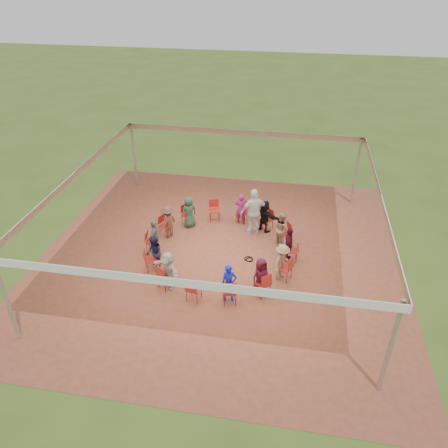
% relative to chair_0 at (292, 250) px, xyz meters
% --- Properties ---
extents(ground, '(80.00, 80.00, 0.00)m').
position_rel_chair_0_xyz_m(ground, '(-2.54, -0.16, -0.45)').
color(ground, '#3C581B').
rests_on(ground, ground).
extents(dirt_patch, '(13.00, 13.00, 0.00)m').
position_rel_chair_0_xyz_m(dirt_patch, '(-2.54, -0.16, -0.44)').
color(dirt_patch, brown).
rests_on(dirt_patch, ground).
extents(tent, '(10.33, 10.33, 3.00)m').
position_rel_chair_0_xyz_m(tent, '(-2.54, -0.16, 1.92)').
color(tent, '#B2B2B7').
rests_on(tent, ground).
extents(chair_0, '(0.47, 0.45, 0.90)m').
position_rel_chair_0_xyz_m(chair_0, '(0.00, 0.00, 0.00)').
color(chair_0, '#AD211A').
rests_on(chair_0, ground).
extents(chair_1, '(0.59, 0.58, 0.90)m').
position_rel_chair_0_xyz_m(chair_1, '(-0.32, 1.09, 0.00)').
color(chair_1, '#AD211A').
rests_on(chair_1, ground).
extents(chair_2, '(0.60, 0.60, 0.90)m').
position_rel_chair_0_xyz_m(chair_2, '(-1.08, 1.93, 0.00)').
color(chair_2, '#AD211A').
rests_on(chair_2, ground).
extents(chair_3, '(0.49, 0.50, 0.90)m').
position_rel_chair_0_xyz_m(chair_3, '(-2.13, 2.35, 0.00)').
color(chair_3, '#AD211A').
rests_on(chair_3, ground).
extents(chair_4, '(0.53, 0.54, 0.90)m').
position_rel_chair_0_xyz_m(chair_4, '(-3.26, 2.28, 0.00)').
color(chair_4, '#AD211A').
rests_on(chair_4, ground).
extents(chair_5, '(0.61, 0.61, 0.90)m').
position_rel_chair_0_xyz_m(chair_5, '(-4.25, 1.73, 0.00)').
color(chair_5, '#AD211A').
rests_on(chair_5, ground).
extents(chair_6, '(0.57, 0.55, 0.90)m').
position_rel_chair_0_xyz_m(chair_6, '(-4.90, 0.80, 0.00)').
color(chair_6, '#AD211A').
rests_on(chair_6, ground).
extents(chair_7, '(0.47, 0.45, 0.90)m').
position_rel_chair_0_xyz_m(chair_7, '(-5.08, -0.32, 0.00)').
color(chair_7, '#AD211A').
rests_on(chair_7, ground).
extents(chair_8, '(0.59, 0.58, 0.90)m').
position_rel_chair_0_xyz_m(chair_8, '(-4.76, -1.40, 0.00)').
color(chair_8, '#AD211A').
rests_on(chair_8, ground).
extents(chair_9, '(0.60, 0.60, 0.90)m').
position_rel_chair_0_xyz_m(chair_9, '(-4.00, -2.24, 0.00)').
color(chair_9, '#AD211A').
rests_on(chair_9, ground).
extents(chair_10, '(0.49, 0.50, 0.90)m').
position_rel_chair_0_xyz_m(chair_10, '(-2.95, -2.67, 0.00)').
color(chair_10, '#AD211A').
rests_on(chair_10, ground).
extents(chair_11, '(0.53, 0.54, 0.90)m').
position_rel_chair_0_xyz_m(chair_11, '(-1.82, -2.60, 0.00)').
color(chair_11, '#AD211A').
rests_on(chair_11, ground).
extents(chair_12, '(0.61, 0.61, 0.90)m').
position_rel_chair_0_xyz_m(chair_12, '(-0.83, -2.05, 0.00)').
color(chair_12, '#AD211A').
rests_on(chair_12, ground).
extents(chair_13, '(0.57, 0.55, 0.90)m').
position_rel_chair_0_xyz_m(chair_13, '(-0.18, -1.12, 0.00)').
color(chair_13, '#AD211A').
rests_on(chair_13, ground).
extents(person_seated_0, '(0.45, 0.80, 1.33)m').
position_rel_chair_0_xyz_m(person_seated_0, '(-0.12, -0.01, 0.22)').
color(person_seated_0, '#450C1C').
rests_on(person_seated_0, ground).
extents(person_seated_1, '(0.64, 0.75, 1.33)m').
position_rel_chair_0_xyz_m(person_seated_1, '(-0.42, 1.03, 0.22)').
color(person_seated_1, '#8D7454').
rests_on(person_seated_1, ground).
extents(person_seated_2, '(1.27, 1.09, 1.33)m').
position_rel_chair_0_xyz_m(person_seated_2, '(-1.15, 1.83, 0.22)').
color(person_seated_2, black).
rests_on(person_seated_2, ground).
extents(person_seated_3, '(0.53, 0.39, 1.33)m').
position_rel_chair_0_xyz_m(person_seated_3, '(-2.15, 2.23, 0.22)').
color(person_seated_3, '#8F1A5D').
rests_on(person_seated_3, ground).
extents(person_seated_4, '(0.73, 0.71, 1.33)m').
position_rel_chair_0_xyz_m(person_seated_4, '(-4.17, 1.64, 0.22)').
color(person_seated_4, '#274833').
rests_on(person_seated_4, ground).
extents(person_seated_5, '(0.72, 0.96, 1.33)m').
position_rel_chair_0_xyz_m(person_seated_5, '(-4.79, 0.76, 0.22)').
color(person_seated_5, brown).
rests_on(person_seated_5, ground).
extents(person_seated_6, '(0.45, 0.80, 1.33)m').
position_rel_chair_0_xyz_m(person_seated_6, '(-4.96, -0.31, 0.22)').
color(person_seated_6, slate).
rests_on(person_seated_6, ground).
extents(person_seated_7, '(0.64, 0.75, 1.33)m').
position_rel_chair_0_xyz_m(person_seated_7, '(-4.66, -1.34, 0.22)').
color(person_seated_7, '#1B1B3B').
rests_on(person_seated_7, ground).
extents(person_seated_8, '(1.27, 1.09, 1.33)m').
position_rel_chair_0_xyz_m(person_seated_8, '(-3.93, -2.14, 0.22)').
color(person_seated_8, beige).
rests_on(person_seated_8, ground).
extents(person_seated_9, '(0.56, 0.44, 1.33)m').
position_rel_chair_0_xyz_m(person_seated_9, '(-1.85, -2.48, 0.22)').
color(person_seated_9, '#121DAF').
rests_on(person_seated_9, ground).
extents(person_seated_10, '(0.73, 0.71, 1.33)m').
position_rel_chair_0_xyz_m(person_seated_10, '(-0.91, -1.96, 0.22)').
color(person_seated_10, '#450C1C').
rests_on(person_seated_10, ground).
extents(person_seated_11, '(0.72, 0.96, 1.33)m').
position_rel_chair_0_xyz_m(person_seated_11, '(-0.29, -1.07, 0.22)').
color(person_seated_11, '#8D7454').
rests_on(person_seated_11, ground).
extents(standing_person, '(1.27, 1.01, 1.93)m').
position_rel_chair_0_xyz_m(standing_person, '(-1.54, 1.57, 0.52)').
color(standing_person, silver).
rests_on(standing_person, ground).
extents(cable_coil, '(0.35, 0.35, 0.03)m').
position_rel_chair_0_xyz_m(cable_coil, '(-1.49, -0.23, -0.43)').
color(cable_coil, black).
rests_on(cable_coil, ground).
extents(laptop, '(0.27, 0.33, 0.22)m').
position_rel_chair_0_xyz_m(laptop, '(-0.28, -0.02, 0.18)').
color(laptop, '#B7B7BC').
rests_on(laptop, ground).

